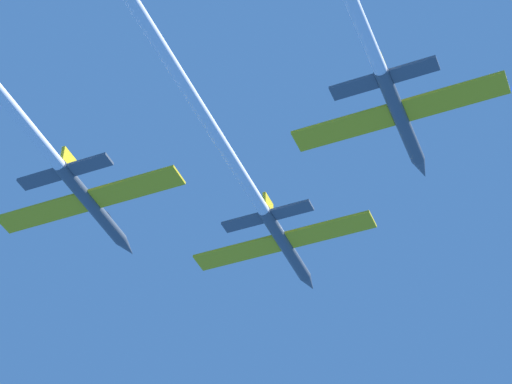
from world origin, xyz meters
TOP-DOWN VIEW (x-y plane):
  - jet_lead at (-0.74, -10.10)m, footprint 18.99×44.26m
  - jet_left_wing at (-14.70, -24.63)m, footprint 18.99×43.94m
  - jet_right_wing at (15.24, -24.98)m, footprint 18.99×47.17m

SIDE VIEW (x-z plane):
  - jet_left_wing at x=-14.70m, z-range -2.46..0.68m
  - jet_right_wing at x=15.24m, z-range -1.42..1.72m
  - jet_lead at x=-0.74m, z-range -0.84..2.30m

